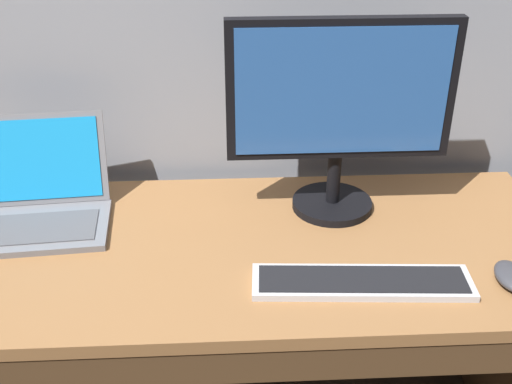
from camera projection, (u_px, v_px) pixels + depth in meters
name	position (u px, v px, depth m)	size (l,w,h in m)	color
desk	(201.00, 315.00, 1.57)	(1.77, 0.66, 0.71)	olive
laptop_space_gray	(39.00, 203.00, 1.55)	(0.36, 0.32, 0.24)	slate
external_monitor	(340.00, 107.00, 1.48)	(0.54, 0.21, 0.50)	black
wired_keyboard	(362.00, 282.00, 1.34)	(0.48, 0.14, 0.02)	#BCBCC1
computer_mouse	(512.00, 276.00, 1.34)	(0.07, 0.11, 0.03)	#38383D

